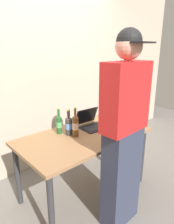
{
  "coord_description": "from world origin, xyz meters",
  "views": [
    {
      "loc": [
        -1.35,
        -1.55,
        1.65
      ],
      "look_at": [
        0.04,
        0.0,
        0.99
      ],
      "focal_mm": 32.81,
      "sensor_mm": 36.0,
      "label": 1
    }
  ],
  "objects_px": {
    "beer_bottle_dark": "(69,125)",
    "beer_bottle_amber": "(75,125)",
    "laptop": "(91,123)",
    "beer_bottle_brown": "(59,124)",
    "person_figure": "(124,134)"
  },
  "relations": [
    {
      "from": "laptop",
      "to": "beer_bottle_amber",
      "type": "relative_size",
      "value": 1.03
    },
    {
      "from": "beer_bottle_dark",
      "to": "beer_bottle_brown",
      "type": "xyz_separation_m",
      "value": [
        -0.05,
        0.11,
        -0.0
      ]
    },
    {
      "from": "beer_bottle_amber",
      "to": "beer_bottle_brown",
      "type": "relative_size",
      "value": 1.09
    },
    {
      "from": "beer_bottle_dark",
      "to": "laptop",
      "type": "bearing_deg",
      "value": 2.01
    },
    {
      "from": "laptop",
      "to": "beer_bottle_dark",
      "type": "distance_m",
      "value": 0.35
    },
    {
      "from": "laptop",
      "to": "beer_bottle_amber",
      "type": "distance_m",
      "value": 0.34
    },
    {
      "from": "person_figure",
      "to": "beer_bottle_dark",
      "type": "bearing_deg",
      "value": 99.97
    },
    {
      "from": "beer_bottle_brown",
      "to": "person_figure",
      "type": "distance_m",
      "value": 0.78
    },
    {
      "from": "beer_bottle_dark",
      "to": "beer_bottle_brown",
      "type": "distance_m",
      "value": 0.12
    },
    {
      "from": "beer_bottle_brown",
      "to": "laptop",
      "type": "bearing_deg",
      "value": -13.55
    },
    {
      "from": "beer_bottle_brown",
      "to": "beer_bottle_dark",
      "type": "bearing_deg",
      "value": -64.02
    },
    {
      "from": "laptop",
      "to": "beer_bottle_dark",
      "type": "xyz_separation_m",
      "value": [
        -0.34,
        -0.01,
        0.07
      ]
    },
    {
      "from": "beer_bottle_dark",
      "to": "person_figure",
      "type": "height_order",
      "value": "person_figure"
    },
    {
      "from": "beer_bottle_dark",
      "to": "beer_bottle_amber",
      "type": "bearing_deg",
      "value": -69.82
    },
    {
      "from": "beer_bottle_amber",
      "to": "beer_bottle_brown",
      "type": "height_order",
      "value": "beer_bottle_amber"
    }
  ]
}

